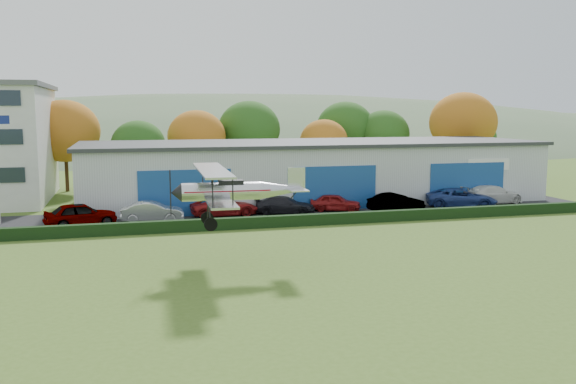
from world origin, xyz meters
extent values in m
plane|color=#435F1E|center=(0.00, 0.00, 0.00)|extent=(300.00, 300.00, 0.00)
cube|color=black|center=(3.00, 21.00, 0.03)|extent=(48.00, 9.00, 0.05)
cube|color=black|center=(3.00, 16.20, 0.40)|extent=(46.00, 0.60, 0.80)
cube|color=#B2B7BC|center=(5.00, 28.00, 2.50)|extent=(40.00, 12.00, 5.00)
cube|color=#2D3033|center=(5.00, 28.00, 5.15)|extent=(40.60, 12.60, 0.30)
cube|color=navy|center=(-7.00, 21.95, 1.80)|extent=(7.00, 0.12, 3.60)
cube|color=navy|center=(5.00, 21.95, 1.80)|extent=(7.00, 0.12, 3.60)
cube|color=navy|center=(17.00, 21.95, 1.80)|extent=(7.00, 0.12, 3.60)
cube|color=navy|center=(-19.50, 22.00, 7.40)|extent=(1.00, 0.04, 0.60)
cylinder|color=#3D2614|center=(-17.00, 40.00, 1.57)|extent=(0.36, 0.36, 3.15)
ellipsoid|color=#AC6915|center=(-17.00, 40.00, 6.03)|extent=(6.84, 6.84, 6.16)
cylinder|color=#3D2614|center=(-10.00, 38.00, 1.22)|extent=(0.36, 0.36, 2.45)
ellipsoid|color=#1E4C14|center=(-10.00, 38.00, 4.69)|extent=(5.32, 5.32, 4.79)
cylinder|color=#3D2614|center=(-4.00, 40.00, 1.40)|extent=(0.36, 0.36, 2.80)
ellipsoid|color=#AC6915|center=(-4.00, 40.00, 5.36)|extent=(6.08, 6.08, 5.47)
cylinder|color=#3D2614|center=(2.00, 42.00, 1.57)|extent=(0.36, 0.36, 3.15)
ellipsoid|color=#1E4C14|center=(2.00, 42.00, 6.03)|extent=(6.84, 6.84, 6.16)
cylinder|color=#3D2614|center=(10.00, 40.00, 1.22)|extent=(0.36, 0.36, 2.45)
ellipsoid|color=#AC6915|center=(10.00, 40.00, 4.69)|extent=(5.32, 5.32, 4.79)
cylinder|color=#3D2614|center=(18.00, 42.00, 1.40)|extent=(0.36, 0.36, 2.80)
ellipsoid|color=#1E4C14|center=(18.00, 42.00, 5.36)|extent=(6.08, 6.08, 5.47)
cylinder|color=#3D2614|center=(26.00, 38.00, 1.75)|extent=(0.36, 0.36, 3.50)
ellipsoid|color=#AC6915|center=(26.00, 38.00, 6.70)|extent=(7.60, 7.60, 6.84)
cylinder|color=#3D2614|center=(30.00, 42.00, 1.22)|extent=(0.36, 0.36, 2.45)
ellipsoid|color=#1E4C14|center=(30.00, 42.00, 4.69)|extent=(5.32, 5.32, 4.79)
cylinder|color=#3D2614|center=(14.00, 44.00, 1.57)|extent=(0.36, 0.36, 3.15)
ellipsoid|color=#1E4C14|center=(14.00, 44.00, 6.03)|extent=(6.84, 6.84, 6.16)
ellipsoid|color=#4C6642|center=(20.00, 140.00, -15.40)|extent=(320.00, 196.00, 56.00)
ellipsoid|color=#4C6642|center=(90.00, 140.00, -9.90)|extent=(240.00, 126.00, 36.00)
imported|color=gray|center=(-14.43, 19.82, 0.88)|extent=(5.20, 3.11, 1.66)
imported|color=silver|center=(-9.53, 20.25, 0.78)|extent=(4.60, 2.04, 1.47)
imported|color=maroon|center=(-4.12, 21.41, 0.76)|extent=(5.28, 2.73, 1.42)
imported|color=black|center=(0.59, 21.08, 0.73)|extent=(5.05, 3.39, 1.36)
imported|color=maroon|center=(4.82, 21.33, 0.74)|extent=(4.37, 3.06, 1.38)
imported|color=gray|center=(9.38, 19.78, 0.79)|extent=(4.65, 2.04, 1.49)
imported|color=navy|center=(15.54, 20.38, 0.85)|extent=(6.30, 4.50, 1.59)
imported|color=silver|center=(19.18, 21.42, 0.86)|extent=(5.87, 3.23, 1.61)
cylinder|color=silver|center=(-6.67, 6.33, 3.95)|extent=(3.99, 1.09, 0.94)
cone|color=silver|center=(-3.55, 6.20, 3.95)|extent=(2.33, 1.03, 0.94)
cone|color=black|center=(-8.90, 6.42, 3.95)|extent=(0.56, 0.96, 0.94)
cube|color=maroon|center=(-6.36, 6.31, 4.00)|extent=(4.41, 1.13, 0.06)
cube|color=black|center=(-6.15, 6.31, 4.39)|extent=(1.27, 0.67, 0.26)
cube|color=silver|center=(-6.88, 6.33, 3.64)|extent=(1.60, 7.54, 0.10)
cube|color=silver|center=(-7.08, 6.34, 5.04)|extent=(1.72, 7.96, 0.10)
cylinder|color=black|center=(-7.45, 3.65, 4.34)|extent=(0.06, 0.06, 1.35)
cylinder|color=black|center=(-6.51, 3.61, 4.34)|extent=(0.06, 0.06, 1.35)
cylinder|color=black|center=(-7.24, 9.06, 4.34)|extent=(0.06, 0.06, 1.35)
cylinder|color=black|center=(-6.30, 9.02, 4.34)|extent=(0.06, 0.06, 1.35)
cylinder|color=black|center=(-7.10, 5.98, 4.68)|extent=(0.07, 0.23, 0.78)
cylinder|color=black|center=(-7.07, 6.71, 4.68)|extent=(0.07, 0.23, 0.78)
cylinder|color=black|center=(-7.31, 5.91, 3.06)|extent=(0.10, 0.73, 1.27)
cylinder|color=black|center=(-7.27, 6.79, 3.06)|extent=(0.10, 0.73, 1.27)
cylinder|color=black|center=(-7.29, 6.35, 2.44)|extent=(0.15, 1.98, 0.07)
cylinder|color=black|center=(-7.33, 5.42, 2.44)|extent=(0.67, 0.17, 0.67)
cylinder|color=black|center=(-7.25, 7.29, 2.44)|extent=(0.67, 0.17, 0.67)
cylinder|color=black|center=(-2.82, 6.17, 3.69)|extent=(0.38, 0.08, 0.44)
cube|color=silver|center=(-2.82, 6.17, 4.00)|extent=(1.04, 2.74, 0.06)
cube|color=silver|center=(-2.72, 6.17, 4.52)|extent=(0.94, 0.10, 1.14)
cube|color=black|center=(-9.18, 6.43, 3.95)|extent=(0.07, 0.13, 2.29)
camera|label=1|loc=(-11.31, -24.22, 8.02)|focal=38.04mm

